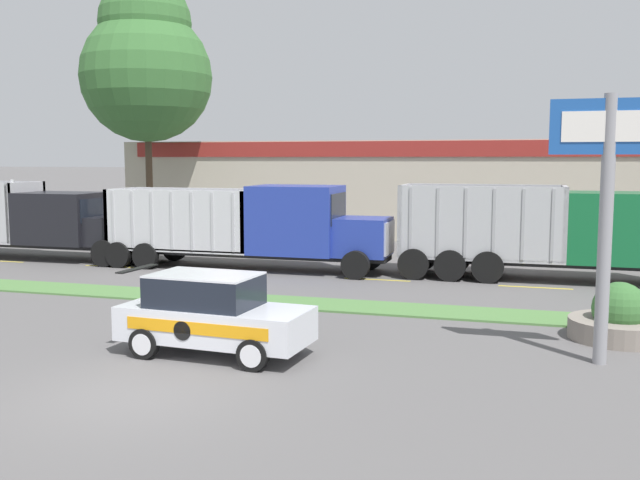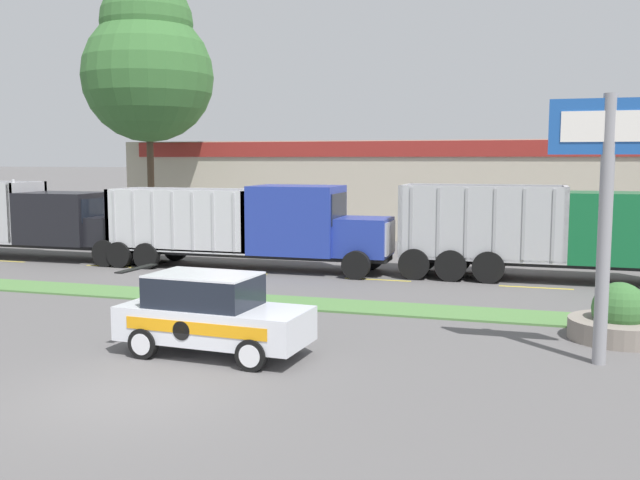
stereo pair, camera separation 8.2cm
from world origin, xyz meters
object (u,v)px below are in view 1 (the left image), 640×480
(dump_truck_trail, at_px, (584,235))
(rally_car, at_px, (212,314))
(store_sign_post, at_px, (608,179))
(dump_truck_far_right, at_px, (36,223))
(stone_planter, at_px, (619,320))
(dump_truck_mid, at_px, (274,227))

(dump_truck_trail, relative_size, rally_car, 2.57)
(dump_truck_trail, height_order, store_sign_post, store_sign_post)
(dump_truck_far_right, xyz_separation_m, rally_car, (13.68, -11.65, -0.64))
(store_sign_post, relative_size, stone_planter, 2.41)
(rally_car, relative_size, stone_planter, 1.84)
(dump_truck_far_right, distance_m, store_sign_post, 24.07)
(dump_truck_trail, distance_m, stone_planter, 8.25)
(dump_truck_trail, bearing_deg, dump_truck_far_right, -178.74)
(dump_truck_far_right, distance_m, rally_car, 17.98)
(dump_truck_trail, distance_m, dump_truck_far_right, 22.11)
(dump_truck_far_right, xyz_separation_m, stone_planter, (22.40, -7.68, -1.09))
(dump_truck_far_right, relative_size, rally_car, 2.92)
(dump_truck_trail, xyz_separation_m, rally_car, (-8.42, -12.13, -0.74))
(stone_planter, bearing_deg, rally_car, -155.52)
(dump_truck_far_right, height_order, rally_car, dump_truck_far_right)
(store_sign_post, bearing_deg, dump_truck_mid, 137.76)
(dump_truck_trail, xyz_separation_m, stone_planter, (0.30, -8.16, -1.19))
(store_sign_post, bearing_deg, dump_truck_far_right, 155.42)
(dump_truck_mid, bearing_deg, dump_truck_trail, 2.67)
(dump_truck_trail, relative_size, dump_truck_far_right, 0.88)
(stone_planter, bearing_deg, dump_truck_far_right, 161.09)
(dump_truck_far_right, bearing_deg, dump_truck_trail, 1.26)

